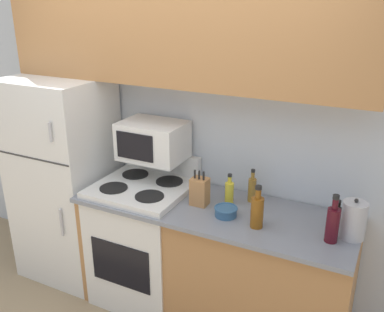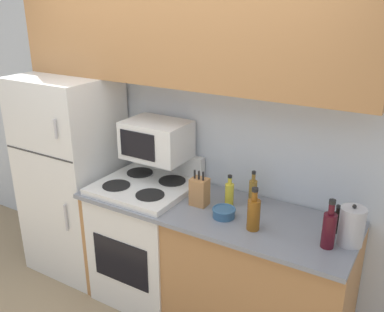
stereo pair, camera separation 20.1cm
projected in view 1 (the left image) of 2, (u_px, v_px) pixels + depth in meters
name	position (u px, v px, depth m)	size (l,w,h in m)	color
wall_back	(189.00, 134.00, 3.25)	(8.00, 0.05, 2.55)	silver
lower_cabinets	(212.00, 262.00, 3.09)	(1.92, 0.68, 0.91)	#B27A47
refrigerator	(65.00, 180.00, 3.50)	(0.74, 0.65, 1.68)	white
upper_cabinets	(177.00, 39.00, 2.85)	(2.65, 0.31, 0.61)	#B27A47
stove	(145.00, 239.00, 3.31)	(0.67, 0.66, 1.12)	white
microwave	(153.00, 141.00, 3.14)	(0.47, 0.35, 0.28)	white
knife_block	(200.00, 191.00, 2.91)	(0.12, 0.10, 0.25)	#B27A47
bowl	(226.00, 211.00, 2.78)	(0.16, 0.16, 0.06)	#335B84
bottle_soy_sauce	(337.00, 216.00, 2.65)	(0.05, 0.05, 0.18)	black
bottle_vinegar	(252.00, 189.00, 2.96)	(0.06, 0.06, 0.24)	olive
bottle_cooking_spray	(229.00, 192.00, 2.93)	(0.06, 0.06, 0.22)	gold
bottle_wine_red	(333.00, 223.00, 2.47)	(0.08, 0.08, 0.30)	#470F19
bottle_whiskey	(257.00, 211.00, 2.63)	(0.08, 0.08, 0.28)	brown
kettle	(354.00, 220.00, 2.51)	(0.15, 0.15, 0.26)	#B7B7BC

